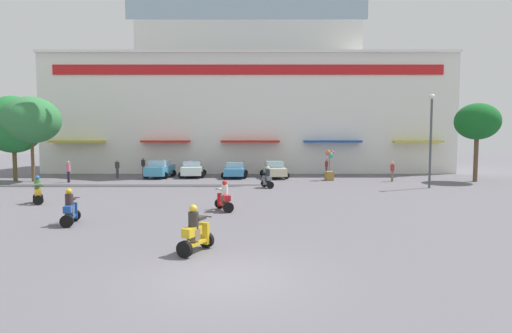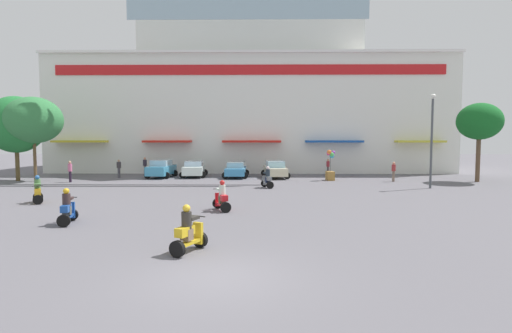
{
  "view_description": "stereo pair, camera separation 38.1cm",
  "coord_description": "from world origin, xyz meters",
  "px_view_note": "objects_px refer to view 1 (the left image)",
  "views": [
    {
      "loc": [
        0.78,
        -10.31,
        3.63
      ],
      "look_at": [
        0.79,
        17.89,
        1.6
      ],
      "focal_mm": 28.48,
      "sensor_mm": 36.0,
      "label": 1
    },
    {
      "loc": [
        1.16,
        -10.31,
        3.63
      ],
      "look_at": [
        0.79,
        17.89,
        1.6
      ],
      "focal_mm": 28.48,
      "sensor_mm": 36.0,
      "label": 2
    }
  ],
  "objects_px": {
    "scooter_rider_0": "(267,179)",
    "scooter_rider_3": "(38,192)",
    "plaza_tree_0": "(13,125)",
    "parked_car_2": "(235,170)",
    "scooter_rider_1": "(224,198)",
    "pedestrian_3": "(392,170)",
    "parked_car_0": "(160,169)",
    "streetlamp_near": "(431,134)",
    "parked_car_3": "(274,169)",
    "pedestrian_4": "(326,166)",
    "parked_car_1": "(193,169)",
    "scooter_rider_4": "(195,233)",
    "scooter_rider_2": "(70,210)",
    "pedestrian_0": "(68,170)",
    "plaza_tree_1": "(477,122)",
    "pedestrian_1": "(143,165)",
    "balloon_vendor_cart": "(329,167)",
    "pedestrian_2": "(117,168)",
    "plaza_tree_2": "(31,120)"
  },
  "relations": [
    {
      "from": "plaza_tree_1",
      "to": "streetlamp_near",
      "type": "xyz_separation_m",
      "value": [
        -5.6,
        -4.3,
        -0.99
      ]
    },
    {
      "from": "scooter_rider_0",
      "to": "scooter_rider_1",
      "type": "height_order",
      "value": "scooter_rider_0"
    },
    {
      "from": "plaza_tree_2",
      "to": "streetlamp_near",
      "type": "xyz_separation_m",
      "value": [
        30.77,
        -4.27,
        -1.13
      ]
    },
    {
      "from": "plaza_tree_1",
      "to": "scooter_rider_2",
      "type": "relative_size",
      "value": 4.19
    },
    {
      "from": "plaza_tree_1",
      "to": "parked_car_3",
      "type": "relative_size",
      "value": 1.39
    },
    {
      "from": "parked_car_2",
      "to": "scooter_rider_2",
      "type": "relative_size",
      "value": 2.81
    },
    {
      "from": "parked_car_0",
      "to": "scooter_rider_1",
      "type": "relative_size",
      "value": 2.54
    },
    {
      "from": "parked_car_0",
      "to": "scooter_rider_0",
      "type": "bearing_deg",
      "value": -38.0
    },
    {
      "from": "parked_car_2",
      "to": "scooter_rider_0",
      "type": "distance_m",
      "value": 8.06
    },
    {
      "from": "parked_car_2",
      "to": "scooter_rider_4",
      "type": "distance_m",
      "value": 24.06
    },
    {
      "from": "parked_car_0",
      "to": "scooter_rider_0",
      "type": "xyz_separation_m",
      "value": [
        9.48,
        -7.41,
        -0.15
      ]
    },
    {
      "from": "scooter_rider_0",
      "to": "balloon_vendor_cart",
      "type": "relative_size",
      "value": 0.61
    },
    {
      "from": "plaza_tree_2",
      "to": "pedestrian_0",
      "type": "height_order",
      "value": "plaza_tree_2"
    },
    {
      "from": "plaza_tree_2",
      "to": "pedestrian_0",
      "type": "xyz_separation_m",
      "value": [
        3.23,
        -0.71,
        -4.03
      ]
    },
    {
      "from": "parked_car_3",
      "to": "scooter_rider_0",
      "type": "bearing_deg",
      "value": -96.28
    },
    {
      "from": "parked_car_3",
      "to": "scooter_rider_2",
      "type": "distance_m",
      "value": 21.88
    },
    {
      "from": "parked_car_2",
      "to": "scooter_rider_3",
      "type": "xyz_separation_m",
      "value": [
        -10.1,
        -14.46,
        -0.09
      ]
    },
    {
      "from": "parked_car_3",
      "to": "streetlamp_near",
      "type": "distance_m",
      "value": 13.56
    },
    {
      "from": "plaza_tree_1",
      "to": "streetlamp_near",
      "type": "height_order",
      "value": "streetlamp_near"
    },
    {
      "from": "plaza_tree_2",
      "to": "pedestrian_3",
      "type": "height_order",
      "value": "plaza_tree_2"
    },
    {
      "from": "scooter_rider_0",
      "to": "scooter_rider_3",
      "type": "bearing_deg",
      "value": -151.82
    },
    {
      "from": "plaza_tree_0",
      "to": "parked_car_2",
      "type": "height_order",
      "value": "plaza_tree_0"
    },
    {
      "from": "plaza_tree_2",
      "to": "pedestrian_4",
      "type": "xyz_separation_m",
      "value": [
        25.08,
        5.55,
        -4.1
      ]
    },
    {
      "from": "parked_car_2",
      "to": "scooter_rider_3",
      "type": "bearing_deg",
      "value": -124.95
    },
    {
      "from": "scooter_rider_1",
      "to": "pedestrian_3",
      "type": "distance_m",
      "value": 18.54
    },
    {
      "from": "parked_car_3",
      "to": "pedestrian_3",
      "type": "xyz_separation_m",
      "value": [
        9.6,
        -3.2,
        0.19
      ]
    },
    {
      "from": "scooter_rider_2",
      "to": "pedestrian_4",
      "type": "relative_size",
      "value": 0.96
    },
    {
      "from": "parked_car_2",
      "to": "pedestrian_2",
      "type": "xyz_separation_m",
      "value": [
        -10.46,
        -0.59,
        0.22
      ]
    },
    {
      "from": "scooter_rider_0",
      "to": "streetlamp_near",
      "type": "distance_m",
      "value": 12.08
    },
    {
      "from": "parked_car_2",
      "to": "scooter_rider_3",
      "type": "height_order",
      "value": "scooter_rider_3"
    },
    {
      "from": "scooter_rider_3",
      "to": "balloon_vendor_cart",
      "type": "height_order",
      "value": "balloon_vendor_cart"
    },
    {
      "from": "plaza_tree_1",
      "to": "pedestrian_0",
      "type": "distance_m",
      "value": 33.37
    },
    {
      "from": "scooter_rider_0",
      "to": "streetlamp_near",
      "type": "xyz_separation_m",
      "value": [
        11.63,
        -0.12,
        3.25
      ]
    },
    {
      "from": "pedestrian_1",
      "to": "pedestrian_3",
      "type": "distance_m",
      "value": 22.82
    },
    {
      "from": "scooter_rider_0",
      "to": "streetlamp_near",
      "type": "height_order",
      "value": "streetlamp_near"
    },
    {
      "from": "scooter_rider_4",
      "to": "pedestrian_3",
      "type": "xyz_separation_m",
      "value": [
        13.14,
        20.72,
        0.3
      ]
    },
    {
      "from": "plaza_tree_0",
      "to": "scooter_rider_3",
      "type": "height_order",
      "value": "plaza_tree_0"
    },
    {
      "from": "plaza_tree_2",
      "to": "pedestrian_4",
      "type": "bearing_deg",
      "value": 12.48
    },
    {
      "from": "parked_car_3",
      "to": "parked_car_2",
      "type": "bearing_deg",
      "value": 177.74
    },
    {
      "from": "balloon_vendor_cart",
      "to": "scooter_rider_1",
      "type": "bearing_deg",
      "value": -118.51
    },
    {
      "from": "pedestrian_1",
      "to": "pedestrian_2",
      "type": "xyz_separation_m",
      "value": [
        -1.5,
        -2.9,
        -0.03
      ]
    },
    {
      "from": "pedestrian_4",
      "to": "parked_car_0",
      "type": "bearing_deg",
      "value": -171.55
    },
    {
      "from": "scooter_rider_2",
      "to": "scooter_rider_4",
      "type": "height_order",
      "value": "scooter_rider_4"
    },
    {
      "from": "parked_car_1",
      "to": "scooter_rider_4",
      "type": "distance_m",
      "value": 24.76
    },
    {
      "from": "parked_car_0",
      "to": "pedestrian_4",
      "type": "relative_size",
      "value": 2.49
    },
    {
      "from": "parked_car_2",
      "to": "scooter_rider_1",
      "type": "relative_size",
      "value": 2.75
    },
    {
      "from": "pedestrian_1",
      "to": "balloon_vendor_cart",
      "type": "distance_m",
      "value": 17.72
    },
    {
      "from": "plaza_tree_0",
      "to": "parked_car_2",
      "type": "bearing_deg",
      "value": 9.86
    },
    {
      "from": "pedestrian_0",
      "to": "plaza_tree_1",
      "type": "bearing_deg",
      "value": 1.28
    },
    {
      "from": "parked_car_3",
      "to": "parked_car_1",
      "type": "bearing_deg",
      "value": 175.94
    }
  ]
}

